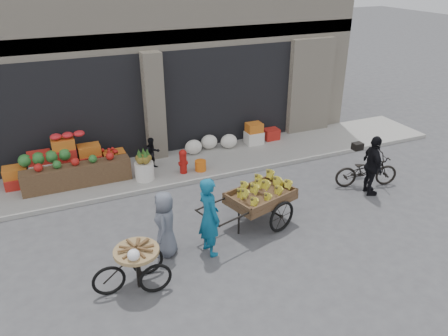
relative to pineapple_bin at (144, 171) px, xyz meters
name	(u,v)px	position (x,y,z in m)	size (l,w,h in m)	color
ground	(222,247)	(0.75, -3.60, -0.37)	(80.00, 80.00, 0.00)	#424244
sidewalk	(166,169)	(0.75, 0.50, -0.31)	(18.00, 2.20, 0.12)	gray
building	(126,33)	(0.75, 4.43, 3.00)	(14.00, 6.45, 7.00)	beige
fruit_display	(74,161)	(-1.73, 0.78, 0.30)	(3.10, 1.12, 1.24)	#AE2018
pineapple_bin	(144,171)	(0.00, 0.00, 0.00)	(0.52, 0.52, 0.50)	silver
fire_hydrant	(183,160)	(1.10, -0.05, 0.13)	(0.22, 0.22, 0.71)	#A5140F
orange_bucket	(201,166)	(1.60, -0.10, -0.10)	(0.32, 0.32, 0.30)	orange
right_bay_goods	(238,138)	(3.36, 1.10, 0.04)	(3.35, 0.60, 0.70)	silver
seated_person	(152,153)	(0.40, 0.60, 0.21)	(0.45, 0.35, 0.93)	black
banana_cart	(259,196)	(1.88, -3.10, 0.40)	(2.70, 1.65, 1.06)	brown
vendor_woman	(209,216)	(0.46, -3.63, 0.50)	(0.64, 0.42, 1.74)	#10587C
tricycle_cart	(137,262)	(-1.16, -4.10, 0.20)	(1.42, 0.84, 0.95)	#9E7F51
vendor_grey	(165,224)	(-0.38, -3.30, 0.35)	(0.70, 0.46, 1.44)	slate
bicycle	(366,171)	(5.46, -2.55, 0.08)	(0.60, 1.72, 0.90)	black
cyclist	(373,166)	(5.26, -2.95, 0.44)	(0.95, 0.39, 1.61)	black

